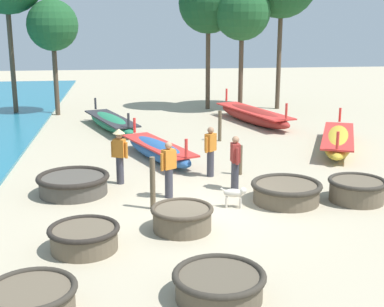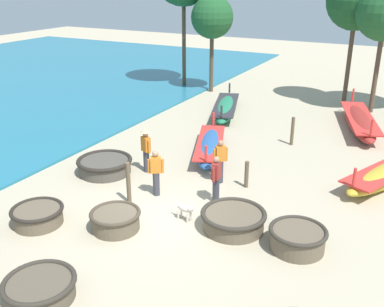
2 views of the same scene
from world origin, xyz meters
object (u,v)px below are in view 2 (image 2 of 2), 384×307
object	(u,v)px
coracle_far_right	(115,219)
dog	(185,209)
coracle_front_right	(40,288)
coracle_weathered	(105,165)
mooring_post_inland	(292,131)
mooring_post_shoreline	(247,174)
long_boat_ochre_hull	(360,122)
fisherman_crouching	(216,178)
fisherman_standing_right	(220,160)
mooring_post_mid_beach	(128,183)
tree_rightmost	(212,18)
fisherman_with_hat	(146,147)
tree_tall_back	(357,1)
coracle_far_left	(38,215)
coracle_front_left	(298,238)
coracle_tilted	(233,219)
long_boat_blue_hull	(210,146)
fisherman_standing_left	(156,172)
long_boat_white_hull	(226,108)

from	to	relation	value
coracle_far_right	dog	xyz separation A→B (m)	(1.53, 1.36, 0.07)
coracle_front_right	coracle_weathered	distance (m)	6.92
mooring_post_inland	mooring_post_shoreline	bearing A→B (deg)	-92.55
long_boat_ochre_hull	fisherman_crouching	world-z (taller)	fisherman_crouching
fisherman_standing_right	mooring_post_mid_beach	bearing A→B (deg)	-125.50
tree_rightmost	fisherman_with_hat	bearing A→B (deg)	-75.41
fisherman_crouching	mooring_post_mid_beach	xyz separation A→B (m)	(-2.43, -1.33, -0.14)
coracle_far_right	tree_tall_back	xyz separation A→B (m)	(3.28, 17.00, 5.24)
coracle_far_left	dog	world-z (taller)	dog
fisherman_standing_right	tree_rightmost	world-z (taller)	tree_rightmost
mooring_post_shoreline	tree_rightmost	bearing A→B (deg)	120.47
coracle_front_left	long_boat_ochre_hull	size ratio (longest dim) A/B	0.26
mooring_post_mid_beach	mooring_post_shoreline	bearing A→B (deg)	43.93
coracle_front_left	coracle_tilted	bearing A→B (deg)	174.97
coracle_far_right	tree_tall_back	size ratio (longest dim) A/B	0.21
coracle_front_left	fisherman_crouching	bearing A→B (deg)	154.79
long_boat_blue_hull	coracle_tilted	bearing A→B (deg)	-57.83
coracle_far_right	fisherman_standing_left	xyz separation A→B (m)	(-0.10, 2.37, 0.53)
coracle_front_left	long_boat_blue_hull	size ratio (longest dim) A/B	0.34
fisherman_with_hat	tree_tall_back	distance (m)	14.73
coracle_front_right	mooring_post_shoreline	bearing A→B (deg)	74.99
coracle_tilted	long_boat_ochre_hull	distance (m)	11.19
long_boat_white_hull	long_boat_blue_hull	bearing A→B (deg)	-72.62
coracle_tilted	long_boat_ochre_hull	xyz separation A→B (m)	(1.78, 11.04, 0.08)
long_boat_white_hull	mooring_post_inland	size ratio (longest dim) A/B	4.24
fisherman_standing_right	long_boat_ochre_hull	bearing A→B (deg)	67.92
mooring_post_shoreline	tree_tall_back	bearing A→B (deg)	85.64
fisherman_standing_left	fisherman_crouching	bearing A→B (deg)	13.63
fisherman_crouching	dog	bearing A→B (deg)	-101.55
long_boat_blue_hull	tree_rightmost	xyz separation A→B (m)	(-4.50, 9.60, 4.11)
fisherman_standing_left	tree_tall_back	xyz separation A→B (m)	(3.38, 14.63, 4.71)
fisherman_standing_right	dog	xyz separation A→B (m)	(0.18, -2.88, -0.46)
coracle_far_left	coracle_tilted	world-z (taller)	coracle_tilted
fisherman_standing_right	fisherman_crouching	size ratio (longest dim) A/B	1.00
coracle_far_right	tree_tall_back	bearing A→B (deg)	79.09
coracle_front_right	coracle_far_right	bearing A→B (deg)	95.28
long_boat_blue_hull	fisherman_with_hat	size ratio (longest dim) A/B	2.73
fisherman_with_hat	mooring_post_shoreline	bearing A→B (deg)	7.35
coracle_far_left	fisherman_standing_left	size ratio (longest dim) A/B	0.97
coracle_front_right	coracle_far_right	distance (m)	3.22
fisherman_standing_right	mooring_post_shoreline	bearing A→B (deg)	4.14
fisherman_standing_left	coracle_front_right	bearing A→B (deg)	-85.89
coracle_tilted	fisherman_with_hat	distance (m)	4.99
fisherman_standing_left	tree_rightmost	size ratio (longest dim) A/B	0.27
long_boat_ochre_hull	tree_rightmost	bearing A→B (deg)	159.65
coracle_far_left	tree_rightmost	bearing A→B (deg)	98.22
fisherman_with_hat	mooring_post_mid_beach	xyz separation A→B (m)	(0.84, -2.31, -0.27)
coracle_far_left	mooring_post_inland	size ratio (longest dim) A/B	1.24
coracle_far_right	coracle_far_left	xyz separation A→B (m)	(-2.18, -0.82, -0.02)
coracle_front_right	fisherman_standing_right	xyz separation A→B (m)	(1.06, 7.44, 0.56)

